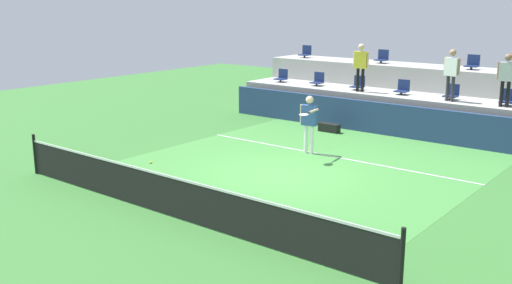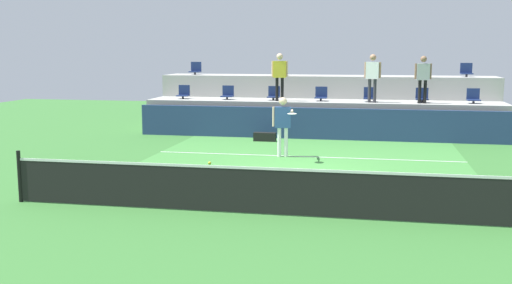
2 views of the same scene
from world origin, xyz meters
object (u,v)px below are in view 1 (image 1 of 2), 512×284
Objects in this scene: spectator_in_grey at (507,75)px; equipment_bag at (329,128)px; stadium_chair_upper_far_left at (306,53)px; spectator_leaning_on_rail at (452,70)px; stadium_chair_lower_right at (508,99)px; tennis_ball at (151,163)px; tennis_player at (309,118)px; stadium_chair_lower_left at (318,80)px; stadium_chair_lower_far_left at (282,77)px; stadium_chair_lower_mid_left at (358,84)px; stadium_chair_lower_center at (403,88)px; spectator_in_white at (361,63)px; stadium_chair_upper_left at (382,58)px; stadium_chair_upper_right at (472,63)px; stadium_chair_lower_mid_right at (452,93)px.

spectator_in_grey is 5.93m from equipment_bag.
stadium_chair_upper_far_left is 7.50m from spectator_leaning_on_rail.
stadium_chair_lower_right is 11.70m from tennis_ball.
tennis_player is at bearing -69.98° from equipment_bag.
tennis_player is (2.88, -4.97, -0.39)m from stadium_chair_lower_left.
stadium_chair_lower_left is 7.13m from stadium_chair_lower_right.
stadium_chair_lower_far_left is at bearing 150.16° from equipment_bag.
stadium_chair_lower_mid_left is 5.36m from stadium_chair_lower_right.
stadium_chair_lower_center is 1.00× the size of stadium_chair_upper_far_left.
stadium_chair_lower_center is 0.30× the size of tennis_player.
spectator_in_white is (-5.08, -0.38, 0.84)m from stadium_chair_lower_right.
stadium_chair_upper_left is 12.50m from tennis_ball.
stadium_chair_upper_far_left is 0.68× the size of equipment_bag.
tennis_ball is at bearing -103.97° from stadium_chair_upper_right.
stadium_chair_upper_far_left is at bearing 161.36° from stadium_chair_lower_center.
spectator_leaning_on_rail reaches higher than tennis_ball.
spectator_in_white is 2.28× the size of equipment_bag.
spectator_leaning_on_rail is at bearing 61.40° from tennis_player.
stadium_chair_lower_far_left reaches higher than tennis_ball.
stadium_chair_lower_left is 5.30m from stadium_chair_lower_mid_right.
stadium_chair_lower_right is at bearing 4.32° from spectator_in_white.
stadium_chair_lower_center is at bearing 0.00° from stadium_chair_lower_mid_left.
stadium_chair_lower_left is 0.30× the size of spectator_leaning_on_rail.
tennis_ball is (0.43, -12.40, -1.48)m from stadium_chair_upper_left.
tennis_player reaches higher than equipment_bag.
stadium_chair_upper_far_left is at bearing 134.92° from stadium_chair_lower_left.
stadium_chair_upper_left is at bearing 148.59° from spectator_leaning_on_rail.
stadium_chair_lower_far_left is 1.74m from stadium_chair_lower_left.
stadium_chair_upper_left reaches higher than stadium_chair_lower_right.
tennis_player is 5.36m from spectator_leaning_on_rail.
stadium_chair_lower_left is 1.00× the size of stadium_chair_lower_mid_right.
stadium_chair_lower_mid_right is at bearing 64.01° from tennis_player.
stadium_chair_lower_far_left is 1.00× the size of stadium_chair_lower_right.
stadium_chair_lower_center is 7.65× the size of tennis_ball.
stadium_chair_lower_far_left is 0.68× the size of equipment_bag.
stadium_chair_upper_left is 2.20m from spectator_in_white.
stadium_chair_upper_left reaches higher than stadium_chair_lower_mid_right.
stadium_chair_lower_center and stadium_chair_lower_mid_right have the same top height.
stadium_chair_lower_far_left is 8.87m from stadium_chair_lower_right.
stadium_chair_upper_right is at bearing 47.57° from equipment_bag.
spectator_in_white is at bearing -5.77° from stadium_chair_lower_far_left.
tennis_player is at bearing -59.93° from stadium_chair_lower_left.
equipment_bag is (-3.51, -3.84, -2.16)m from stadium_chair_upper_right.
stadium_chair_lower_center is 1.00× the size of stadium_chair_lower_mid_right.
equipment_bag is (3.55, -2.04, -1.31)m from stadium_chair_lower_far_left.
tennis_player is at bearing -47.09° from stadium_chair_lower_far_left.
stadium_chair_lower_right is 5.69m from stadium_chair_upper_left.
tennis_player is at bearing -55.39° from stadium_chair_upper_far_left.
stadium_chair_upper_far_left is at bearing 153.25° from stadium_chair_lower_mid_left.
spectator_in_white is at bearing 90.99° from tennis_ball.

